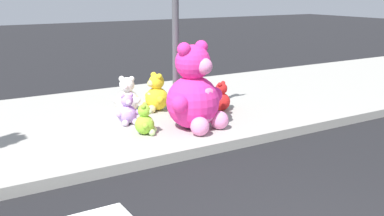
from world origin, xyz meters
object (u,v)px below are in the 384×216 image
sign_pole (175,17)px  plush_white (127,98)px  plush_lavender (128,112)px  plush_teal (191,93)px  plush_lime (145,122)px  plush_yellow (156,95)px  plush_pink_large (195,94)px  plush_red (220,99)px

sign_pole → plush_white: bearing=122.0°
plush_white → plush_lavender: bearing=-112.8°
plush_teal → plush_lavender: 1.65m
sign_pole → plush_lime: 1.76m
plush_yellow → plush_lime: bearing=-123.3°
plush_yellow → plush_teal: bearing=1.6°
plush_pink_large → plush_lime: plush_pink_large is taller
plush_pink_large → plush_yellow: size_ratio=1.99×
plush_yellow → plush_red: 1.17m
plush_red → plush_yellow: bearing=148.6°
plush_white → plush_lime: plush_white is taller
sign_pole → plush_lime: sign_pole is taller
plush_lime → plush_lavender: bearing=91.2°
sign_pole → plush_red: size_ratio=6.02×
sign_pole → plush_yellow: (-0.02, 0.72, -1.42)m
plush_pink_large → plush_teal: 1.56m
plush_red → plush_lime: bearing=-162.2°
sign_pole → plush_teal: bearing=44.7°
plush_pink_large → plush_yellow: plush_pink_large is taller
sign_pole → plush_red: bearing=6.4°
plush_white → plush_red: 1.67m
sign_pole → plush_white: 1.75m
plush_red → plush_lavender: bearing=177.6°
plush_pink_large → plush_lavender: size_ratio=2.68×
plush_teal → plush_lavender: size_ratio=1.09×
plush_yellow → plush_lime: 1.41m
plush_lime → plush_pink_large: bearing=-9.3°
plush_pink_large → plush_yellow: bearing=91.0°
sign_pole → plush_teal: sign_pole is taller
plush_pink_large → plush_lime: 0.88m
plush_teal → plush_lime: bearing=-142.1°
plush_lavender → plush_red: bearing=-2.4°
plush_white → sign_pole: bearing=-58.0°
plush_lavender → plush_lime: (0.01, -0.64, -0.01)m
sign_pole → plush_red: (0.98, 0.11, -1.49)m
plush_red → plush_pink_large: bearing=-144.4°
plush_pink_large → plush_lime: bearing=170.7°
plush_white → plush_lime: bearing=-101.5°
plush_pink_large → plush_red: size_ratio=2.57×
plush_lavender → plush_lime: size_ratio=1.06×
plush_white → plush_lavender: size_ratio=1.29×
plush_white → plush_teal: plush_white is taller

